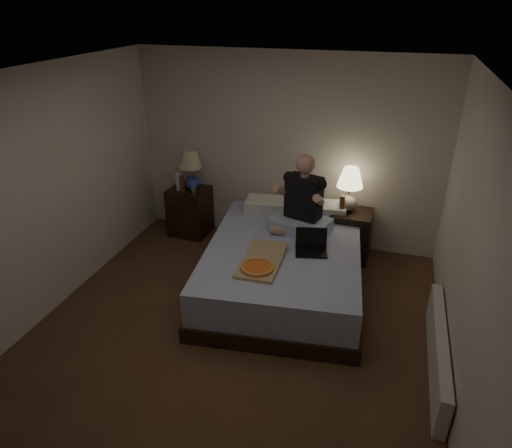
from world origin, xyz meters
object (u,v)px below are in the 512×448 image
(beer_bottle_right, at_px, (342,204))
(laptop, at_px, (312,243))
(nightstand_right, at_px, (350,235))
(lamp_right, at_px, (349,190))
(nightstand_left, at_px, (190,211))
(person, at_px, (302,195))
(bed, at_px, (283,267))
(beer_bottle_left, at_px, (183,184))
(pizza_box, at_px, (257,268))
(soda_can, at_px, (193,190))
(lamp_left, at_px, (191,170))
(radiator, at_px, (438,351))
(water_bottle, at_px, (178,182))

(beer_bottle_right, distance_m, laptop, 0.96)
(nightstand_right, relative_size, lamp_right, 1.15)
(nightstand_right, height_order, beer_bottle_right, beer_bottle_right)
(nightstand_left, distance_m, lamp_right, 2.25)
(person, bearing_deg, bed, -87.86)
(beer_bottle_left, height_order, pizza_box, beer_bottle_left)
(bed, xyz_separation_m, soda_can, (-1.47, 0.85, 0.45))
(nightstand_left, height_order, lamp_left, lamp_left)
(lamp_left, relative_size, laptop, 1.65)
(nightstand_left, bearing_deg, bed, -28.07)
(pizza_box, bearing_deg, nightstand_right, 61.15)
(nightstand_left, height_order, radiator, nightstand_left)
(bed, height_order, beer_bottle_left, beer_bottle_left)
(pizza_box, relative_size, radiator, 0.47)
(pizza_box, bearing_deg, soda_can, 131.04)
(laptop, bearing_deg, nightstand_right, 58.70)
(water_bottle, height_order, laptop, water_bottle)
(lamp_right, distance_m, person, 0.75)
(beer_bottle_right, bearing_deg, water_bottle, 179.34)
(beer_bottle_right, height_order, radiator, beer_bottle_right)
(beer_bottle_left, xyz_separation_m, laptop, (1.94, -0.91, -0.11))
(laptop, bearing_deg, nightstand_left, 138.55)
(nightstand_left, height_order, pizza_box, nightstand_left)
(nightstand_left, distance_m, pizza_box, 2.15)
(lamp_left, bearing_deg, nightstand_left, -176.64)
(lamp_right, bearing_deg, laptop, -104.07)
(beer_bottle_left, distance_m, person, 1.79)
(nightstand_right, distance_m, lamp_left, 2.28)
(nightstand_left, height_order, lamp_right, lamp_right)
(nightstand_left, bearing_deg, laptop, -25.29)
(nightstand_left, relative_size, beer_bottle_left, 2.94)
(lamp_right, relative_size, soda_can, 5.60)
(soda_can, height_order, beer_bottle_left, beer_bottle_left)
(lamp_left, xyz_separation_m, lamp_right, (2.12, -0.00, -0.03))
(person, distance_m, radiator, 2.16)
(beer_bottle_right, xyz_separation_m, laptop, (-0.20, -0.93, -0.08))
(radiator, bearing_deg, pizza_box, 171.63)
(bed, distance_m, pizza_box, 0.69)
(water_bottle, distance_m, laptop, 2.24)
(radiator, bearing_deg, lamp_right, 120.26)
(person, bearing_deg, lamp_left, 176.81)
(lamp_right, relative_size, person, 0.60)
(nightstand_left, distance_m, lamp_left, 0.62)
(nightstand_left, relative_size, laptop, 1.99)
(pizza_box, xyz_separation_m, radiator, (1.77, -0.26, -0.40))
(nightstand_left, xyz_separation_m, radiator, (3.24, -1.82, -0.14))
(lamp_left, xyz_separation_m, radiator, (3.18, -1.82, -0.76))
(water_bottle, bearing_deg, beer_bottle_left, -29.71)
(nightstand_left, bearing_deg, pizza_box, -43.75)
(person, bearing_deg, beer_bottle_right, 63.28)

